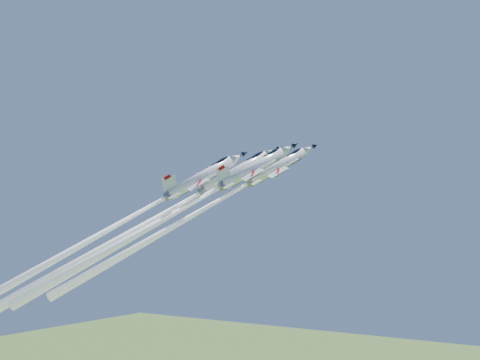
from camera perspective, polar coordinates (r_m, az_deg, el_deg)
The scene contains 4 objects.
jet_lead at distance 95.47m, azimuth -4.75°, elevation -3.59°, with size 29.58×30.04×35.61m.
jet_left at distance 99.31m, azimuth -9.51°, elevation -4.34°, with size 33.11×33.32×39.21m.
jet_right at distance 90.13m, azimuth -7.68°, elevation -3.91°, with size 29.59×29.90×35.30m.
jet_slot at distance 93.48m, azimuth -14.95°, elevation -5.76°, with size 33.38×34.05×40.53m.
Camera 1 is at (50.50, -79.92, 68.68)m, focal length 40.00 mm.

